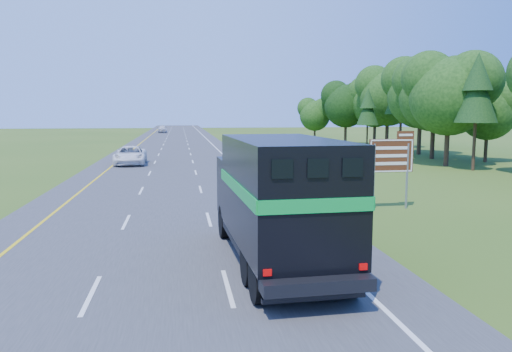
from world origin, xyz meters
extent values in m
plane|color=#315316|center=(0.00, 0.00, 0.00)|extent=(300.00, 300.00, 0.00)
cube|color=#38383A|center=(0.00, 50.00, 0.02)|extent=(15.00, 260.00, 0.04)
cube|color=yellow|center=(-5.50, 50.00, 0.04)|extent=(0.15, 260.00, 0.01)
cube|color=white|center=(5.50, 50.00, 0.04)|extent=(0.15, 260.00, 0.01)
cylinder|color=black|center=(2.27, 7.59, 0.67)|extent=(0.45, 1.27, 1.25)
cylinder|color=black|center=(4.65, 7.68, 0.67)|extent=(0.45, 1.27, 1.25)
cylinder|color=black|center=(2.47, 2.14, 0.67)|extent=(0.45, 1.27, 1.25)
cylinder|color=black|center=(4.86, 2.23, 0.67)|extent=(0.45, 1.27, 1.25)
cylinder|color=black|center=(2.53, 0.77, 0.67)|extent=(0.45, 1.27, 1.25)
cylinder|color=black|center=(4.91, 0.86, 0.67)|extent=(0.45, 1.27, 1.25)
cube|color=black|center=(3.60, 4.00, 0.80)|extent=(3.07, 9.19, 0.32)
cube|color=black|center=(3.46, 7.52, 2.04)|extent=(2.86, 2.15, 2.16)
cube|color=black|center=(3.43, 8.57, 2.61)|extent=(2.50, 0.16, 0.68)
cube|color=black|center=(3.63, 3.20, 2.52)|extent=(3.09, 6.70, 3.13)
cube|color=#089932|center=(3.75, -0.11, 2.68)|extent=(2.84, 0.15, 0.34)
cube|color=#089932|center=(2.19, 3.15, 2.68)|extent=(0.30, 6.59, 0.34)
cube|color=#089932|center=(5.07, 3.26, 2.68)|extent=(0.30, 6.59, 0.34)
cube|color=black|center=(2.90, -0.15, 3.58)|extent=(0.51, 0.06, 0.45)
cube|color=black|center=(3.75, -0.11, 3.58)|extent=(0.51, 0.06, 0.45)
cube|color=black|center=(4.61, -0.08, 3.58)|extent=(0.51, 0.06, 0.45)
cube|color=black|center=(3.75, 0.02, 0.38)|extent=(2.62, 0.24, 0.11)
cube|color=#B20505|center=(2.56, -0.16, 1.13)|extent=(0.21, 0.05, 0.16)
cube|color=#B20505|center=(4.95, -0.07, 1.13)|extent=(0.21, 0.05, 0.16)
imported|color=white|center=(-3.98, 36.31, 0.88)|extent=(2.95, 6.15, 1.69)
imported|color=silver|center=(-3.42, 110.20, 0.92)|extent=(2.15, 5.22, 1.77)
cylinder|color=gray|center=(10.14, 12.21, 1.66)|extent=(0.11, 0.11, 3.33)
cylinder|color=gray|center=(11.91, 12.22, 1.66)|extent=(0.11, 0.11, 3.33)
cube|color=#512411|center=(11.03, 12.22, 2.72)|extent=(2.33, 0.09, 1.66)
cube|color=#512411|center=(11.75, 12.22, 3.75)|extent=(0.89, 0.08, 0.40)
cube|color=white|center=(11.03, 12.18, 2.72)|extent=(2.22, 0.03, 1.60)
camera|label=1|loc=(0.58, -11.28, 4.86)|focal=35.00mm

